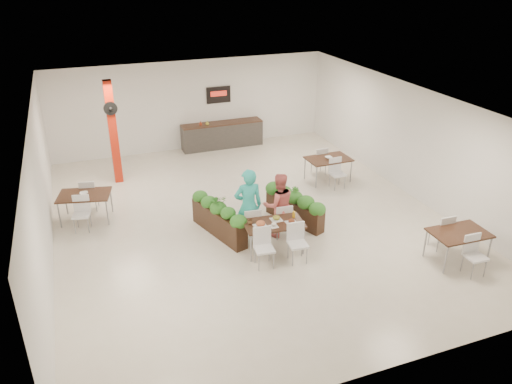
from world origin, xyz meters
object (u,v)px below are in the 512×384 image
service_counter (222,134)px  planter_right (295,205)px  side_table_c (459,237)px  main_table (273,227)px  side_table_a (85,198)px  red_column (113,131)px  side_table_b (328,162)px  planter_left (219,216)px  diner_man (248,206)px  diner_woman (279,205)px

service_counter → planter_right: (0.06, -6.28, 0.01)m
planter_right → side_table_c: size_ratio=1.12×
main_table → side_table_c: bearing=-26.5°
service_counter → side_table_a: service_counter is taller
red_column → side_table_b: size_ratio=1.97×
red_column → main_table: bearing=-61.8°
planter_left → diner_man: bearing=-42.4°
service_counter → diner_woman: bearing=-95.2°
planter_left → side_table_a: bearing=146.7°
service_counter → red_column: bearing=-155.0°
planter_right → side_table_a: 5.57m
planter_right → service_counter: bearing=90.5°
diner_woman → side_table_a: diner_woman is taller
side_table_b → side_table_c: bearing=-84.6°
service_counter → side_table_c: bearing=-73.3°
diner_woman → side_table_b: 3.84m
red_column → side_table_c: size_ratio=1.96×
red_column → service_counter: (4.00, 1.86, -1.15)m
planter_right → red_column: bearing=132.6°
diner_man → diner_woman: diner_man is taller
side_table_c → service_counter: bearing=108.8°
side_table_a → side_table_c: same height
diner_man → diner_woman: 0.81m
red_column → side_table_a: bearing=-115.4°
planter_right → side_table_b: planter_right is taller
diner_man → side_table_a: size_ratio=1.15×
planter_left → planter_right: 2.07m
diner_man → diner_woman: bearing=-174.2°
main_table → planter_left: size_ratio=0.85×
red_column → diner_man: red_column is taller
side_table_c → planter_right: bearing=134.2°
main_table → side_table_b: same height
red_column → diner_woman: 6.00m
diner_woman → planter_left: size_ratio=0.82×
main_table → diner_man: diner_man is taller
diner_man → red_column: bearing=-56.3°
service_counter → planter_right: bearing=-89.5°
planter_right → side_table_c: 4.08m
main_table → side_table_a: size_ratio=1.04×
diner_woman → planter_left: bearing=-15.5°
service_counter → side_table_c: 9.71m
side_table_c → diner_man: bearing=150.9°
side_table_a → side_table_c: size_ratio=1.02×
diner_man → side_table_a: bearing=-29.1°
planter_right → side_table_b: 3.02m
diner_woman → planter_left: diner_woman is taller
red_column → side_table_b: 6.67m
red_column → planter_left: 4.90m
red_column → service_counter: bearing=25.0°
main_table → side_table_b: size_ratio=1.07×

